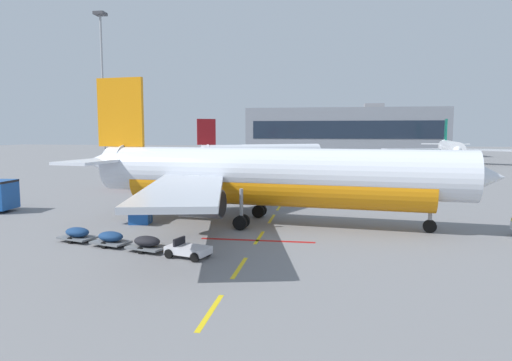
# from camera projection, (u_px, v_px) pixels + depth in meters

# --- Properties ---
(ground) EXTENTS (400.00, 400.00, 0.00)m
(ground) POSITION_uv_depth(u_px,v_px,m) (500.00, 207.00, 45.61)
(ground) COLOR slate
(apron_paint_markings) EXTENTS (8.00, 94.26, 0.01)m
(apron_paint_markings) POSITION_uv_depth(u_px,v_px,m) (281.00, 204.00, 47.11)
(apron_paint_markings) COLOR yellow
(apron_paint_markings) RESTS_ON ground
(airliner_foreground) EXTENTS (34.82, 34.38, 12.20)m
(airliner_foreground) POSITION_uv_depth(u_px,v_px,m) (268.00, 176.00, 36.75)
(airliner_foreground) COLOR silver
(airliner_foreground) RESTS_ON ground
(airliner_mid_left) EXTENTS (26.90, 25.39, 9.95)m
(airliner_mid_left) POSITION_uv_depth(u_px,v_px,m) (260.00, 153.00, 90.13)
(airliner_mid_left) COLOR silver
(airliner_mid_left) RESTS_ON ground
(airliner_far_center) EXTENTS (30.20, 30.66, 10.75)m
(airliner_far_center) POSITION_uv_depth(u_px,v_px,m) (450.00, 150.00, 103.46)
(airliner_far_center) COLOR white
(airliner_far_center) RESTS_ON ground
(catering_truck) EXTENTS (7.40, 4.33, 3.14)m
(catering_truck) POSITION_uv_depth(u_px,v_px,m) (368.00, 179.00, 56.10)
(catering_truck) COLOR black
(catering_truck) RESTS_ON ground
(fuel_service_truck) EXTENTS (7.11, 5.99, 3.14)m
(fuel_service_truck) POSITION_uv_depth(u_px,v_px,m) (140.00, 176.00, 59.73)
(fuel_service_truck) COLOR black
(fuel_service_truck) RESTS_ON ground
(baggage_train) EXTENTS (11.53, 4.76, 1.14)m
(baggage_train) POSITION_uv_depth(u_px,v_px,m) (129.00, 241.00, 29.09)
(baggage_train) COLOR silver
(baggage_train) RESTS_ON ground
(uld_cargo_container) EXTENTS (1.79, 1.76, 1.60)m
(uld_cargo_container) POSITION_uv_depth(u_px,v_px,m) (140.00, 214.00, 37.18)
(uld_cargo_container) COLOR #194C9E
(uld_cargo_container) RESTS_ON ground
(apron_light_mast_near) EXTENTS (1.80, 1.80, 27.38)m
(apron_light_mast_near) POSITION_uv_depth(u_px,v_px,m) (102.00, 76.00, 76.61)
(apron_light_mast_near) COLOR slate
(apron_light_mast_near) RESTS_ON ground
(terminal_satellite) EXTENTS (60.90, 22.92, 16.44)m
(terminal_satellite) POSITION_uv_depth(u_px,v_px,m) (344.00, 132.00, 146.53)
(terminal_satellite) COLOR gray
(terminal_satellite) RESTS_ON ground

